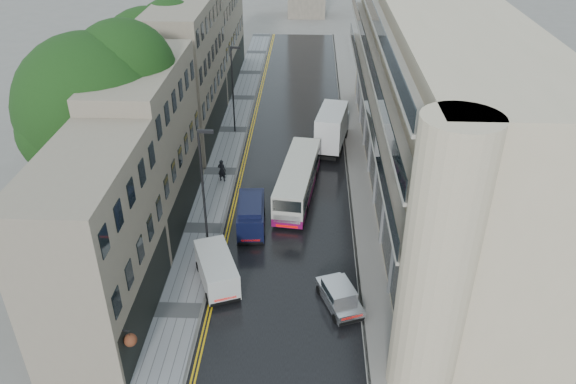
# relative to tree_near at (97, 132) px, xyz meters

# --- Properties ---
(road) EXTENTS (9.00, 85.00, 0.02)m
(road) POSITION_rel_tree_near_xyz_m (12.50, 7.50, -6.94)
(road) COLOR black
(road) RESTS_ON ground
(left_sidewalk) EXTENTS (2.70, 85.00, 0.12)m
(left_sidewalk) POSITION_rel_tree_near_xyz_m (6.65, 7.50, -6.89)
(left_sidewalk) COLOR gray
(left_sidewalk) RESTS_ON ground
(right_sidewalk) EXTENTS (1.80, 85.00, 0.12)m
(right_sidewalk) POSITION_rel_tree_near_xyz_m (17.90, 7.50, -6.89)
(right_sidewalk) COLOR slate
(right_sidewalk) RESTS_ON ground
(old_shop_row) EXTENTS (4.50, 56.00, 12.00)m
(old_shop_row) POSITION_rel_tree_near_xyz_m (3.05, 10.00, -0.95)
(old_shop_row) COLOR gray
(old_shop_row) RESTS_ON ground
(modern_block) EXTENTS (8.00, 40.00, 14.00)m
(modern_block) POSITION_rel_tree_near_xyz_m (22.80, 6.00, 0.05)
(modern_block) COLOR #CAB496
(modern_block) RESTS_ON ground
(tree_near) EXTENTS (10.56, 10.56, 13.89)m
(tree_near) POSITION_rel_tree_near_xyz_m (0.00, 0.00, 0.00)
(tree_near) COLOR black
(tree_near) RESTS_ON ground
(tree_far) EXTENTS (9.24, 9.24, 12.46)m
(tree_far) POSITION_rel_tree_near_xyz_m (0.30, 13.00, -0.72)
(tree_far) COLOR black
(tree_far) RESTS_ON ground
(cream_bus) EXTENTS (3.43, 9.90, 2.64)m
(cream_bus) POSITION_rel_tree_near_xyz_m (11.71, 1.45, -5.60)
(cream_bus) COLOR beige
(cream_bus) RESTS_ON road
(white_lorry) EXTENTS (3.39, 7.44, 3.76)m
(white_lorry) POSITION_rel_tree_near_xyz_m (14.62, 11.16, -5.04)
(white_lorry) COLOR silver
(white_lorry) RESTS_ON road
(silver_hatchback) EXTENTS (2.77, 3.98, 1.37)m
(silver_hatchback) POSITION_rel_tree_near_xyz_m (15.54, -9.60, -6.24)
(silver_hatchback) COLOR #A8A8AD
(silver_hatchback) RESTS_ON road
(white_van) EXTENTS (3.32, 4.78, 1.99)m
(white_van) POSITION_rel_tree_near_xyz_m (8.20, -8.26, -5.93)
(white_van) COLOR beige
(white_van) RESTS_ON road
(navy_van) EXTENTS (2.12, 4.62, 2.30)m
(navy_van) POSITION_rel_tree_near_xyz_m (9.23, -2.09, -5.78)
(navy_van) COLOR black
(navy_van) RESTS_ON road
(pedestrian) EXTENTS (0.77, 0.60, 1.85)m
(pedestrian) POSITION_rel_tree_near_xyz_m (7.00, 5.90, -5.90)
(pedestrian) COLOR black
(pedestrian) RESTS_ON left_sidewalk
(lamp_post_near) EXTENTS (0.98, 0.22, 8.67)m
(lamp_post_near) POSITION_rel_tree_near_xyz_m (7.42, -3.49, -2.49)
(lamp_post_near) COLOR black
(lamp_post_near) RESTS_ON left_sidewalk
(lamp_post_far) EXTENTS (0.93, 0.36, 8.05)m
(lamp_post_far) POSITION_rel_tree_near_xyz_m (6.83, 15.40, -2.80)
(lamp_post_far) COLOR black
(lamp_post_far) RESTS_ON left_sidewalk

